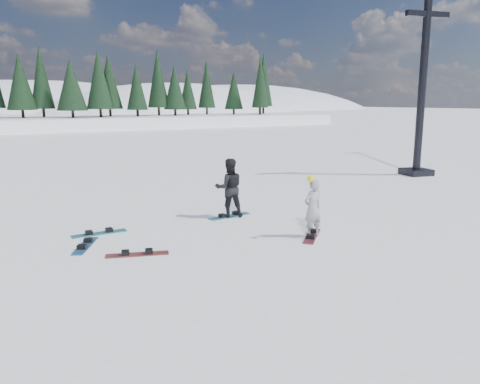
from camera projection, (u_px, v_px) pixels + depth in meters
name	position (u px, v px, depth m)	size (l,w,h in m)	color
ground	(243.00, 237.00, 12.77)	(420.00, 420.00, 0.00)	white
lift_tower	(421.00, 107.00, 22.90)	(2.28, 1.51, 8.32)	black
snowboarder_woman	(313.00, 208.00, 12.69)	(0.61, 0.42, 1.74)	#97989C
snowboarder_man	(229.00, 188.00, 14.88)	(0.92, 0.71, 1.89)	black
snowboard_woman	(312.00, 236.00, 12.84)	(1.50, 0.28, 0.03)	maroon
snowboard_man	(229.00, 216.00, 15.05)	(1.50, 0.28, 0.03)	teal
snowboard_loose_b	(137.00, 254.00, 11.30)	(1.50, 0.28, 0.03)	maroon
snowboard_loose_a	(85.00, 246.00, 11.98)	(1.50, 0.28, 0.03)	#1A5C94
snowboard_loose_c	(99.00, 233.00, 13.10)	(1.50, 0.28, 0.03)	teal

